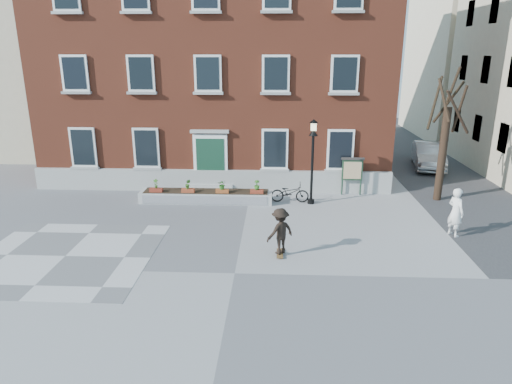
{
  "coord_description": "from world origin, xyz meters",
  "views": [
    {
      "loc": [
        1.29,
        -13.13,
        6.83
      ],
      "look_at": [
        0.5,
        4.0,
        1.5
      ],
      "focal_mm": 32.0,
      "sensor_mm": 36.0,
      "label": 1
    }
  ],
  "objects_px": {
    "bicycle": "(290,193)",
    "parked_car": "(428,155)",
    "skateboarder": "(280,231)",
    "lamp_post": "(313,150)",
    "notice_board": "(352,170)",
    "bystander": "(456,212)"
  },
  "relations": [
    {
      "from": "bicycle",
      "to": "skateboarder",
      "type": "xyz_separation_m",
      "value": [
        -0.48,
        -5.86,
        0.42
      ]
    },
    {
      "from": "lamp_post",
      "to": "skateboarder",
      "type": "xyz_separation_m",
      "value": [
        -1.47,
        -5.7,
        -1.65
      ]
    },
    {
      "from": "parked_car",
      "to": "skateboarder",
      "type": "xyz_separation_m",
      "value": [
        -9.03,
        -12.88,
        0.13
      ]
    },
    {
      "from": "lamp_post",
      "to": "notice_board",
      "type": "xyz_separation_m",
      "value": [
        2.08,
        1.46,
        -1.28
      ]
    },
    {
      "from": "parked_car",
      "to": "bystander",
      "type": "relative_size",
      "value": 2.44
    },
    {
      "from": "bicycle",
      "to": "bystander",
      "type": "xyz_separation_m",
      "value": [
        6.2,
        -3.77,
        0.48
      ]
    },
    {
      "from": "notice_board",
      "to": "skateboarder",
      "type": "relative_size",
      "value": 1.09
    },
    {
      "from": "lamp_post",
      "to": "notice_board",
      "type": "distance_m",
      "value": 2.84
    },
    {
      "from": "parked_car",
      "to": "skateboarder",
      "type": "distance_m",
      "value": 15.73
    },
    {
      "from": "notice_board",
      "to": "skateboarder",
      "type": "xyz_separation_m",
      "value": [
        -3.54,
        -7.15,
        -0.37
      ]
    },
    {
      "from": "lamp_post",
      "to": "notice_board",
      "type": "bearing_deg",
      "value": 35.11
    },
    {
      "from": "bystander",
      "to": "skateboarder",
      "type": "height_order",
      "value": "bystander"
    },
    {
      "from": "bicycle",
      "to": "lamp_post",
      "type": "distance_m",
      "value": 2.3
    },
    {
      "from": "bystander",
      "to": "notice_board",
      "type": "distance_m",
      "value": 5.97
    },
    {
      "from": "bystander",
      "to": "notice_board",
      "type": "height_order",
      "value": "bystander"
    },
    {
      "from": "bicycle",
      "to": "parked_car",
      "type": "bearing_deg",
      "value": -49.15
    },
    {
      "from": "bicycle",
      "to": "parked_car",
      "type": "distance_m",
      "value": 11.07
    },
    {
      "from": "skateboarder",
      "to": "parked_car",
      "type": "bearing_deg",
      "value": 54.96
    },
    {
      "from": "parked_car",
      "to": "lamp_post",
      "type": "distance_m",
      "value": 10.58
    },
    {
      "from": "lamp_post",
      "to": "skateboarder",
      "type": "relative_size",
      "value": 2.29
    },
    {
      "from": "bicycle",
      "to": "notice_board",
      "type": "relative_size",
      "value": 0.95
    },
    {
      "from": "parked_car",
      "to": "bystander",
      "type": "xyz_separation_m",
      "value": [
        -2.35,
        -10.79,
        0.19
      ]
    }
  ]
}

